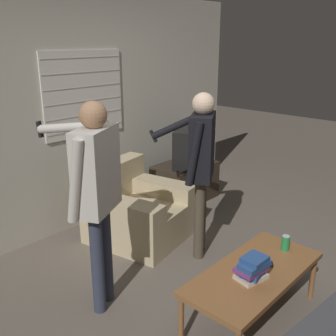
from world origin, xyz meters
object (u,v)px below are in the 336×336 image
object	(u,v)px
soda_can	(285,243)
book_stack	(253,268)
tv	(185,146)
coffee_table	(254,275)
person_left_standing	(96,183)
spare_remote	(264,263)
armchair_beige	(136,210)
person_right_standing	(201,156)

from	to	relation	value
soda_can	book_stack	bearing A→B (deg)	-177.43
tv	coffee_table	bearing A→B (deg)	23.06
tv	person_left_standing	xyz separation A→B (m)	(-2.12, -0.94, 0.31)
soda_can	person_left_standing	bearing A→B (deg)	137.79
coffee_table	spare_remote	xyz separation A→B (m)	(0.12, -0.01, 0.05)
coffee_table	book_stack	distance (m)	0.17
soda_can	spare_remote	xyz separation A→B (m)	(-0.32, 0.01, -0.05)
armchair_beige	book_stack	world-z (taller)	armchair_beige
person_right_standing	book_stack	size ratio (longest dim) A/B	6.26
armchair_beige	coffee_table	world-z (taller)	armchair_beige
book_stack	person_right_standing	bearing A→B (deg)	58.09
tv	spare_remote	size ratio (longest dim) A/B	5.45
armchair_beige	tv	distance (m)	1.24
person_left_standing	spare_remote	world-z (taller)	person_left_standing
armchair_beige	coffee_table	distance (m)	1.67
person_left_standing	soda_can	bearing A→B (deg)	-69.40
soda_can	person_right_standing	bearing A→B (deg)	86.82
person_right_standing	spare_remote	distance (m)	1.15
armchair_beige	book_stack	xyz separation A→B (m)	(-0.43, -1.68, 0.22)
soda_can	spare_remote	size ratio (longest dim) A/B	0.97
armchair_beige	coffee_table	bearing A→B (deg)	67.24
coffee_table	soda_can	distance (m)	0.45
tv	person_left_standing	bearing A→B (deg)	-5.89
armchair_beige	person_left_standing	distance (m)	1.41
spare_remote	coffee_table	bearing A→B (deg)	139.73
book_stack	person_left_standing	bearing A→B (deg)	118.65
armchair_beige	person_right_standing	distance (m)	1.04
coffee_table	person_right_standing	size ratio (longest dim) A/B	0.74
spare_remote	book_stack	bearing A→B (deg)	153.79
book_stack	spare_remote	distance (m)	0.24
person_left_standing	person_right_standing	distance (m)	1.16
tv	person_left_standing	world-z (taller)	person_left_standing
coffee_table	person_left_standing	distance (m)	1.36
coffee_table	book_stack	world-z (taller)	book_stack
armchair_beige	person_left_standing	world-z (taller)	person_left_standing
tv	soda_can	size ratio (longest dim) A/B	5.62
armchair_beige	tv	bearing A→B (deg)	-177.73
coffee_table	tv	world-z (taller)	tv
person_left_standing	tv	bearing A→B (deg)	-3.33
tv	person_left_standing	size ratio (longest dim) A/B	0.43
book_stack	soda_can	size ratio (longest dim) A/B	2.04
coffee_table	tv	size ratio (longest dim) A/B	1.69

